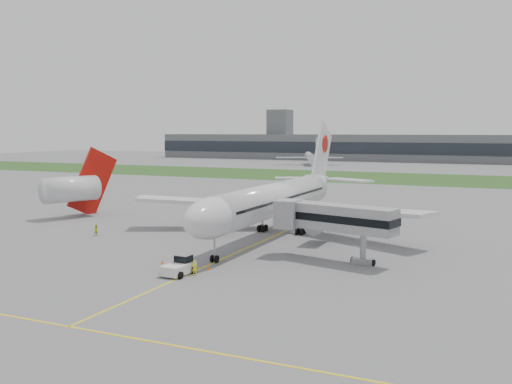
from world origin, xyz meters
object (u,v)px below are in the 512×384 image
at_px(neighbor_aircraft, 74,188).
at_px(pushback_tug, 180,266).
at_px(airliner, 276,199).
at_px(jet_bridge, 331,218).
at_px(ground_crew_near, 195,268).

bearing_deg(neighbor_aircraft, pushback_tug, -14.19).
height_order(airliner, jet_bridge, airliner).
height_order(airliner, ground_crew_near, airliner).
bearing_deg(pushback_tug, airliner, 90.75).
bearing_deg(neighbor_aircraft, jet_bridge, 5.45).
height_order(pushback_tug, jet_bridge, jet_bridge).
bearing_deg(jet_bridge, airliner, 147.81).
bearing_deg(jet_bridge, pushback_tug, -120.78).
bearing_deg(jet_bridge, neighbor_aircraft, 178.31).
bearing_deg(ground_crew_near, jet_bridge, -139.09).
relative_size(airliner, jet_bridge, 3.44).
distance_m(airliner, pushback_tug, 26.95).
relative_size(airliner, ground_crew_near, 31.42).
bearing_deg(airliner, neighbor_aircraft, 177.30).
distance_m(airliner, jet_bridge, 18.09).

